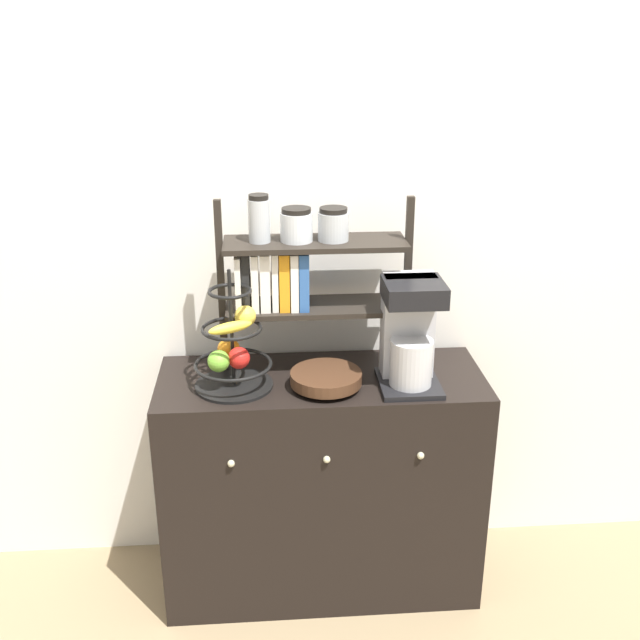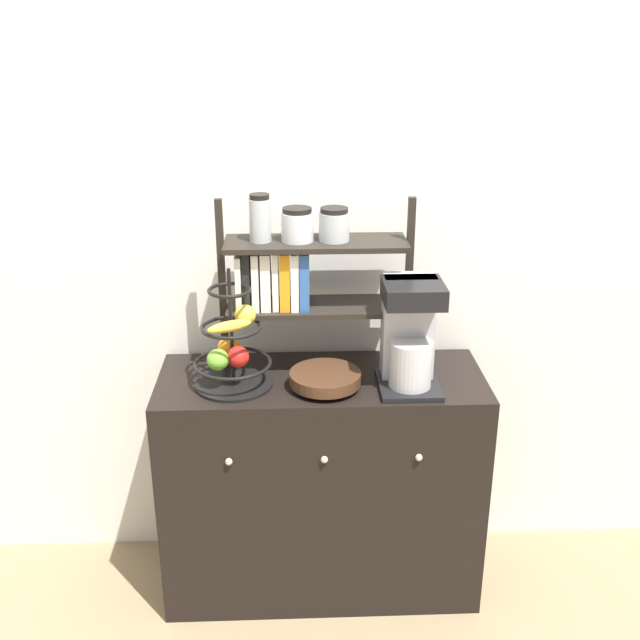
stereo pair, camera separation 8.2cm
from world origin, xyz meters
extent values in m
plane|color=#847051|center=(0.00, 0.00, 0.00)|extent=(12.00, 12.00, 0.00)
cube|color=silver|center=(0.00, 0.48, 1.30)|extent=(7.00, 0.05, 2.60)
cube|color=black|center=(0.00, 0.22, 0.42)|extent=(1.12, 0.44, 0.85)
sphere|color=#B2AD8C|center=(-0.31, -0.01, 0.66)|extent=(0.02, 0.02, 0.02)
sphere|color=#B2AD8C|center=(0.00, -0.01, 0.66)|extent=(0.02, 0.02, 0.02)
sphere|color=#B2AD8C|center=(0.31, -0.01, 0.66)|extent=(0.02, 0.02, 0.02)
cube|color=black|center=(0.29, 0.13, 0.86)|extent=(0.20, 0.23, 0.02)
cube|color=#B7B7BC|center=(0.29, 0.20, 1.04)|extent=(0.17, 0.09, 0.35)
cylinder|color=#B7B7BC|center=(0.29, 0.11, 0.94)|extent=(0.14, 0.14, 0.16)
cube|color=black|center=(0.29, 0.12, 1.18)|extent=(0.19, 0.18, 0.07)
cylinder|color=black|center=(-0.30, 0.17, 0.85)|extent=(0.26, 0.26, 0.01)
cylinder|color=black|center=(-0.30, 0.17, 1.06)|extent=(0.01, 0.01, 0.40)
torus|color=black|center=(-0.30, 0.17, 0.93)|extent=(0.26, 0.26, 0.01)
torus|color=black|center=(-0.30, 0.17, 1.06)|extent=(0.20, 0.20, 0.01)
torus|color=black|center=(-0.30, 0.17, 1.18)|extent=(0.14, 0.14, 0.01)
sphere|color=red|center=(-0.27, 0.14, 0.96)|extent=(0.07, 0.07, 0.07)
sphere|color=#6BAD33|center=(-0.34, 0.12, 0.96)|extent=(0.07, 0.07, 0.07)
sphere|color=orange|center=(-0.31, 0.21, 0.97)|extent=(0.08, 0.08, 0.08)
ellipsoid|color=yellow|center=(-0.30, 0.13, 1.08)|extent=(0.15, 0.10, 0.04)
sphere|color=gold|center=(-0.25, 0.19, 1.09)|extent=(0.07, 0.07, 0.07)
cylinder|color=#422819|center=(0.01, 0.14, 0.85)|extent=(0.13, 0.13, 0.02)
cylinder|color=#422819|center=(0.01, 0.14, 0.88)|extent=(0.24, 0.24, 0.04)
cube|color=black|center=(-0.33, 0.29, 1.15)|extent=(0.02, 0.02, 0.61)
cube|color=black|center=(0.30, 0.29, 1.15)|extent=(0.02, 0.02, 0.61)
cube|color=black|center=(-0.02, 0.29, 1.08)|extent=(0.60, 0.20, 0.02)
cube|color=black|center=(-0.02, 0.29, 1.30)|extent=(0.60, 0.20, 0.02)
cube|color=white|center=(-0.27, 0.29, 1.18)|extent=(0.02, 0.16, 0.19)
cube|color=black|center=(-0.25, 0.29, 1.18)|extent=(0.03, 0.14, 0.20)
cube|color=white|center=(-0.22, 0.29, 1.18)|extent=(0.02, 0.16, 0.20)
cube|color=white|center=(-0.18, 0.29, 1.18)|extent=(0.03, 0.15, 0.20)
cube|color=white|center=(-0.15, 0.29, 1.18)|extent=(0.02, 0.14, 0.20)
cube|color=orange|center=(-0.12, 0.29, 1.18)|extent=(0.03, 0.15, 0.20)
cube|color=white|center=(-0.09, 0.29, 1.18)|extent=(0.03, 0.16, 0.20)
cube|color=#2D599E|center=(-0.06, 0.29, 1.18)|extent=(0.03, 0.16, 0.20)
cylinder|color=#ADB2B7|center=(-0.20, 0.29, 1.38)|extent=(0.07, 0.07, 0.14)
cylinder|color=black|center=(-0.20, 0.29, 1.46)|extent=(0.06, 0.06, 0.02)
cylinder|color=silver|center=(-0.08, 0.29, 1.36)|extent=(0.11, 0.11, 0.09)
cylinder|color=black|center=(-0.08, 0.29, 1.41)|extent=(0.10, 0.10, 0.02)
cylinder|color=#ADB2B7|center=(0.04, 0.29, 1.36)|extent=(0.10, 0.10, 0.09)
cylinder|color=black|center=(0.04, 0.29, 1.41)|extent=(0.09, 0.09, 0.02)
camera|label=1|loc=(-0.18, -2.08, 1.97)|focal=42.00mm
camera|label=2|loc=(-0.10, -2.09, 1.97)|focal=42.00mm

